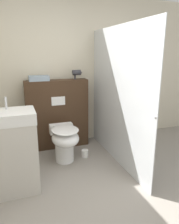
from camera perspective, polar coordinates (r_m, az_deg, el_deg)
ground_plane at (r=2.48m, az=7.52°, el=-24.72°), size 12.00×12.00×0.00m
wall_back at (r=3.84m, az=-5.80°, el=10.20°), size 8.00×0.06×2.50m
partition_panel at (r=3.72m, az=-8.36°, el=-0.59°), size 1.02×0.24×1.16m
shower_glass at (r=3.14m, az=7.28°, el=3.86°), size 0.04×1.89×1.94m
toilet at (r=3.25m, az=-6.51°, el=-7.45°), size 0.39×0.59×0.54m
sink_vanity at (r=2.68m, az=-19.90°, el=-9.88°), size 0.60×0.41×1.11m
hair_drier at (r=3.67m, az=-3.27°, el=10.20°), size 0.16×0.09×0.15m
folded_towel at (r=3.55m, az=-13.09°, el=8.57°), size 0.31×0.19×0.08m
spare_toilet_roll at (r=3.48m, az=-1.23°, el=-10.76°), size 0.11×0.11×0.12m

